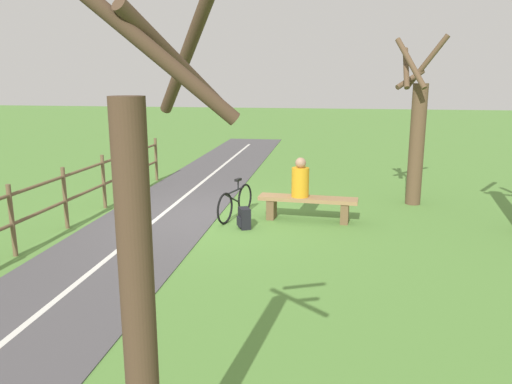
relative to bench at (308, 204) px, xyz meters
name	(u,v)px	position (x,y,z in m)	size (l,w,h in m)	color
ground_plane	(209,217)	(2.12, 0.08, -0.36)	(80.00, 80.00, 0.00)	#548438
paved_path	(73,287)	(3.09, 4.08, -0.35)	(2.50, 36.00, 0.02)	#4C494C
path_centre_line	(73,287)	(3.09, 4.08, -0.34)	(0.10, 32.00, 0.00)	silver
bench	(308,204)	(0.00, 0.00, 0.00)	(2.09, 0.56, 0.51)	#937047
person_seated	(300,180)	(0.17, -0.01, 0.51)	(0.39, 0.39, 0.83)	orange
bicycle	(235,202)	(1.54, 0.09, -0.01)	(0.45, 1.57, 0.84)	black
backpack	(244,218)	(1.21, 0.79, -0.15)	(0.32, 0.36, 0.42)	black
fence_roadside	(11,215)	(4.73, 3.02, 0.37)	(0.19, 13.16, 1.24)	brown
tree_far_left	(142,302)	(0.51, 7.62, 1.27)	(1.00, 1.26, 3.64)	#473323
tree_by_path	(416,132)	(-2.36, -1.88, 1.36)	(1.27, 1.28, 3.93)	brown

